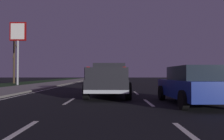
{
  "coord_description": "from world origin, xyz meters",
  "views": [
    {
      "loc": [
        -0.57,
        -0.21,
        1.2
      ],
      "look_at": [
        12.43,
        -0.17,
        1.48
      ],
      "focal_mm": 35.57,
      "sensor_mm": 36.0,
      "label": 1
    }
  ],
  "objects_px": {
    "sedan_blue": "(193,85)",
    "gas_price_sign": "(18,38)",
    "sedan_red": "(113,78)",
    "pickup_truck": "(109,80)",
    "bare_tree_far": "(14,61)"
  },
  "relations": [
    {
      "from": "sedan_blue",
      "to": "sedan_red",
      "type": "bearing_deg",
      "value": 10.22
    },
    {
      "from": "sedan_red",
      "to": "bare_tree_far",
      "type": "height_order",
      "value": "bare_tree_far"
    },
    {
      "from": "sedan_red",
      "to": "bare_tree_far",
      "type": "xyz_separation_m",
      "value": [
        3.74,
        13.69,
        2.3
      ]
    },
    {
      "from": "sedan_blue",
      "to": "gas_price_sign",
      "type": "distance_m",
      "value": 22.84
    },
    {
      "from": "sedan_red",
      "to": "pickup_truck",
      "type": "bearing_deg",
      "value": 179.03
    },
    {
      "from": "pickup_truck",
      "to": "bare_tree_far",
      "type": "height_order",
      "value": "bare_tree_far"
    },
    {
      "from": "pickup_truck",
      "to": "sedan_blue",
      "type": "relative_size",
      "value": 1.23
    },
    {
      "from": "pickup_truck",
      "to": "gas_price_sign",
      "type": "bearing_deg",
      "value": 39.56
    },
    {
      "from": "sedan_red",
      "to": "gas_price_sign",
      "type": "relative_size",
      "value": 0.59
    },
    {
      "from": "gas_price_sign",
      "to": "sedan_red",
      "type": "bearing_deg",
      "value": -85.56
    },
    {
      "from": "gas_price_sign",
      "to": "bare_tree_far",
      "type": "bearing_deg",
      "value": 28.13
    },
    {
      "from": "pickup_truck",
      "to": "sedan_blue",
      "type": "height_order",
      "value": "pickup_truck"
    },
    {
      "from": "sedan_red",
      "to": "gas_price_sign",
      "type": "height_order",
      "value": "gas_price_sign"
    },
    {
      "from": "sedan_blue",
      "to": "pickup_truck",
      "type": "bearing_deg",
      "value": 42.89
    },
    {
      "from": "sedan_blue",
      "to": "bare_tree_far",
      "type": "relative_size",
      "value": 0.75
    }
  ]
}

